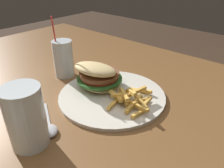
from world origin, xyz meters
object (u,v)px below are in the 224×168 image
(meal_plate_near, at_px, (105,85))
(juice_glass, at_px, (64,60))
(spoon, at_px, (49,129))
(beer_glass, at_px, (26,119))

(meal_plate_near, height_order, juice_glass, juice_glass)
(meal_plate_near, bearing_deg, spoon, 94.42)
(spoon, bearing_deg, juice_glass, 162.79)
(meal_plate_near, bearing_deg, juice_glass, 0.92)
(beer_glass, distance_m, spoon, 0.08)
(meal_plate_near, relative_size, spoon, 2.18)
(spoon, bearing_deg, meal_plate_near, 122.46)
(beer_glass, height_order, spoon, beer_glass)
(meal_plate_near, height_order, beer_glass, beer_glass)
(meal_plate_near, distance_m, beer_glass, 0.27)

